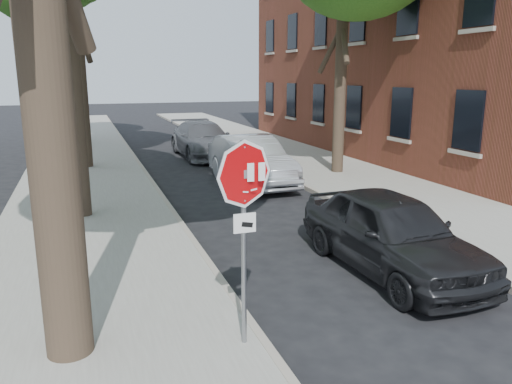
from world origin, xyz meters
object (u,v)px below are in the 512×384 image
car_a (391,232)px  car_c (203,140)px  car_b (251,161)px  stop_sign (244,204)px

car_a → car_c: (-0.17, 13.78, 0.02)m
car_b → car_c: (-0.17, 5.96, -0.03)m
car_a → car_c: bearing=89.2°
stop_sign → car_c: (3.13, 15.51, -1.20)m
car_a → car_c: car_c is taller
car_a → car_c: size_ratio=0.83×
car_a → car_b: 7.82m
car_a → stop_sign: bearing=-153.9°
car_a → car_b: (0.00, 7.82, 0.05)m
car_a → car_c: 13.78m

